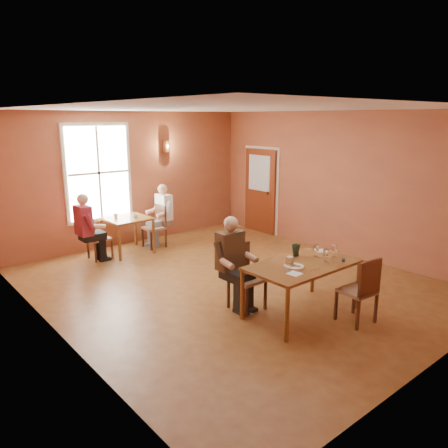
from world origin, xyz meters
TOP-DOWN VIEW (x-y plane):
  - ground at (0.00, 0.00)m, footprint 6.00×7.00m
  - wall_back at (0.00, 3.50)m, footprint 6.00×0.04m
  - wall_front at (0.00, -3.50)m, footprint 6.00×0.04m
  - wall_left at (-3.00, 0.00)m, footprint 0.04×7.00m
  - wall_right at (3.00, 0.00)m, footprint 0.04×7.00m
  - ceiling at (0.00, 0.00)m, footprint 6.00×7.00m
  - window at (-0.80, 3.45)m, footprint 1.36×0.10m
  - door at (2.94, 2.30)m, footprint 0.12×1.04m
  - wall_sconce at (0.90, 3.40)m, footprint 0.16×0.16m
  - main_table at (0.01, -1.58)m, footprint 1.68×0.94m
  - chair_diner_main at (-0.49, -0.93)m, footprint 0.44×0.44m
  - diner_main at (-0.49, -0.96)m, footprint 0.55×0.55m
  - chair_empty at (0.41, -2.25)m, footprint 0.47×0.47m
  - plate_food at (-0.20, -1.59)m, footprint 0.35×0.35m
  - sandwich at (-0.20, -1.51)m, footprint 0.11×0.11m
  - goblet_a at (0.42, -1.49)m, footprint 0.08×0.08m
  - goblet_b at (0.61, -1.68)m, footprint 0.09×0.09m
  - goblet_c at (0.35, -1.72)m, footprint 0.11×0.11m
  - menu_stand at (0.19, -1.28)m, footprint 0.12×0.06m
  - knife at (-0.06, -1.85)m, footprint 0.20×0.03m
  - napkin at (-0.41, -1.79)m, footprint 0.20×0.20m
  - side_plate at (0.72, -1.39)m, footprint 0.25×0.25m
  - sunglasses at (0.59, -1.87)m, footprint 0.13×0.11m
  - second_table at (-0.51, 2.82)m, footprint 0.88×0.88m
  - chair_diner_white at (0.14, 2.82)m, footprint 0.42×0.42m
  - diner_white at (0.17, 2.82)m, footprint 0.54×0.54m
  - chair_diner_maroon at (-1.16, 2.82)m, footprint 0.40×0.40m
  - diner_maroon at (-1.19, 2.82)m, footprint 0.55×0.55m
  - cup_a at (-0.38, 2.69)m, footprint 0.12×0.12m
  - cup_b at (-0.70, 2.95)m, footprint 0.11×0.11m

SIDE VIEW (x-z plane):
  - ground at x=0.00m, z-range -0.01..0.01m
  - second_table at x=-0.51m, z-range 0.00..0.78m
  - main_table at x=0.01m, z-range 0.00..0.79m
  - chair_diner_maroon at x=-1.16m, z-range 0.00..0.90m
  - chair_diner_white at x=0.14m, z-range 0.00..0.95m
  - chair_empty at x=0.41m, z-range 0.00..0.97m
  - chair_diner_main at x=-0.49m, z-range 0.00..1.00m
  - diner_white at x=0.17m, z-range 0.00..1.35m
  - diner_maroon at x=-1.19m, z-range 0.00..1.37m
  - diner_main at x=-0.49m, z-range 0.00..1.37m
  - knife at x=-0.06m, z-range 0.79..0.79m
  - napkin at x=-0.41m, z-range 0.79..0.79m
  - side_plate at x=0.72m, z-range 0.79..0.80m
  - sunglasses at x=0.59m, z-range 0.79..0.80m
  - plate_food at x=-0.20m, z-range 0.79..0.82m
  - cup_a at x=-0.38m, z-range 0.78..0.87m
  - cup_b at x=-0.70m, z-range 0.78..0.87m
  - sandwich at x=-0.20m, z-range 0.79..0.90m
  - menu_stand at x=0.19m, z-range 0.79..0.98m
  - goblet_c at x=0.35m, z-range 0.79..0.98m
  - goblet_b at x=0.61m, z-range 0.79..0.99m
  - goblet_a at x=0.42m, z-range 0.79..0.99m
  - door at x=2.94m, z-range 0.00..2.10m
  - wall_back at x=0.00m, z-range 0.00..3.00m
  - wall_front at x=0.00m, z-range 0.00..3.00m
  - wall_left at x=-3.00m, z-range 0.00..3.00m
  - wall_right at x=3.00m, z-range 0.00..3.00m
  - window at x=-0.80m, z-range 0.72..2.68m
  - wall_sconce at x=0.90m, z-range 2.06..2.34m
  - ceiling at x=0.00m, z-range 2.98..3.02m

